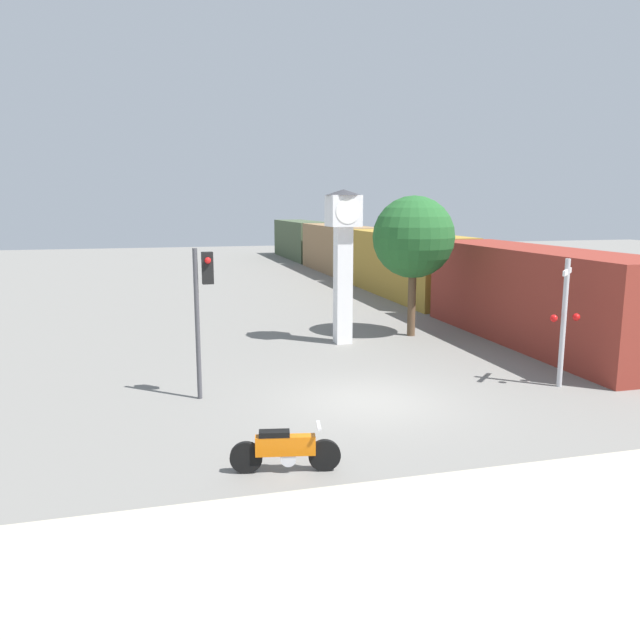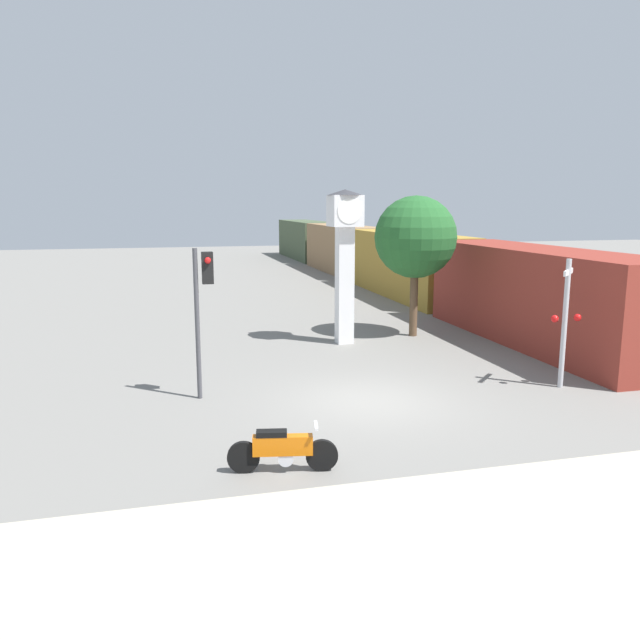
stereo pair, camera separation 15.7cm
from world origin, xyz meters
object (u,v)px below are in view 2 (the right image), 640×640
at_px(motorcycle, 282,449).
at_px(freight_train, 371,256).
at_px(clock_tower, 345,243).
at_px(street_tree, 415,238).
at_px(railroad_crossing_signal, 565,318).
at_px(traffic_light, 203,296).

bearing_deg(motorcycle, freight_train, 78.72).
distance_m(clock_tower, street_tree, 2.96).
bearing_deg(freight_train, motorcycle, -112.15).
bearing_deg(clock_tower, freight_train, 68.06).
distance_m(motorcycle, railroad_crossing_signal, 9.25).
height_order(motorcycle, freight_train, freight_train).
relative_size(freight_train, railroad_crossing_signal, 13.82).
bearing_deg(motorcycle, clock_tower, 78.39).
bearing_deg(clock_tower, railroad_crossing_signal, -58.39).
bearing_deg(traffic_light, railroad_crossing_signal, -8.66).
bearing_deg(freight_train, street_tree, -103.37).
height_order(freight_train, street_tree, street_tree).
xyz_separation_m(railroad_crossing_signal, street_tree, (-1.27, 7.34, 1.79)).
relative_size(railroad_crossing_signal, street_tree, 0.67).
bearing_deg(railroad_crossing_signal, street_tree, 99.85).
height_order(freight_train, railroad_crossing_signal, railroad_crossing_signal).
bearing_deg(traffic_light, freight_train, 61.34).
bearing_deg(traffic_light, motorcycle, -77.90).
distance_m(clock_tower, railroad_crossing_signal, 8.13).
xyz_separation_m(motorcycle, street_tree, (7.16, 10.85, 3.28)).
height_order(traffic_light, street_tree, street_tree).
xyz_separation_m(freight_train, traffic_light, (-12.06, -22.07, 0.97)).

